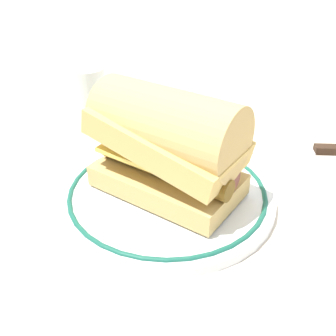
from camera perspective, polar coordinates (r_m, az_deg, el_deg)
The scene contains 5 objects.
ground_plane at distance 0.50m, azimuth 0.36°, elevation -3.78°, with size 1.50×1.50×0.00m, color beige.
plate at distance 0.49m, azimuth 0.00°, elevation -3.68°, with size 0.26×0.26×0.01m.
sausage_sandwich at distance 0.45m, azimuth 0.00°, elevation 3.72°, with size 0.19×0.13×0.13m.
drinking_glass at distance 0.66m, azimuth -11.30°, elevation 9.24°, with size 0.06×0.06×0.10m.
butter_knife at distance 0.63m, azimuth 19.43°, elevation 2.47°, with size 0.16×0.07×0.01m.
Camera 1 is at (0.16, -0.38, 0.29)m, focal length 42.25 mm.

